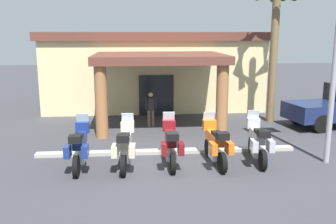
% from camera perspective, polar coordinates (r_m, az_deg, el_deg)
% --- Properties ---
extents(ground_plane, '(80.00, 80.00, 0.00)m').
position_cam_1_polar(ground_plane, '(12.56, 0.25, -7.77)').
color(ground_plane, '#38383D').
extents(motel_building, '(12.30, 11.14, 4.28)m').
position_cam_1_polar(motel_building, '(22.39, -2.30, 6.68)').
color(motel_building, beige).
rests_on(motel_building, ground_plane).
extents(motorcycle_blue, '(0.71, 2.21, 1.61)m').
position_cam_1_polar(motorcycle_blue, '(12.20, -13.32, -5.24)').
color(motorcycle_blue, black).
rests_on(motorcycle_blue, ground_plane).
extents(motorcycle_cream, '(0.73, 2.21, 1.61)m').
position_cam_1_polar(motorcycle_cream, '(12.01, -6.47, -5.26)').
color(motorcycle_cream, black).
rests_on(motorcycle_cream, ground_plane).
extents(motorcycle_maroon, '(0.71, 2.21, 1.61)m').
position_cam_1_polar(motorcycle_maroon, '(12.14, 0.43, -4.99)').
color(motorcycle_maroon, black).
rests_on(motorcycle_maroon, ground_plane).
extents(motorcycle_orange, '(0.73, 2.21, 1.61)m').
position_cam_1_polar(motorcycle_orange, '(12.27, 7.25, -4.90)').
color(motorcycle_orange, black).
rests_on(motorcycle_orange, ground_plane).
extents(motorcycle_silver, '(0.74, 2.21, 1.61)m').
position_cam_1_polar(motorcycle_silver, '(12.78, 13.51, -4.46)').
color(motorcycle_silver, black).
rests_on(motorcycle_silver, ground_plane).
extents(pedestrian, '(0.52, 0.32, 1.60)m').
position_cam_1_polar(pedestrian, '(17.05, -2.63, 0.73)').
color(pedestrian, brown).
rests_on(pedestrian, ground_plane).
extents(palm_tree_near_portico, '(2.09, 2.11, 6.67)m').
position_cam_1_polar(palm_tree_near_portico, '(18.48, 16.03, 13.45)').
color(palm_tree_near_portico, brown).
rests_on(palm_tree_near_portico, ground_plane).
extents(curb_strip, '(9.25, 0.36, 0.12)m').
position_cam_1_polar(curb_strip, '(13.55, -0.10, -6.00)').
color(curb_strip, '#ADA89E').
rests_on(curb_strip, ground_plane).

